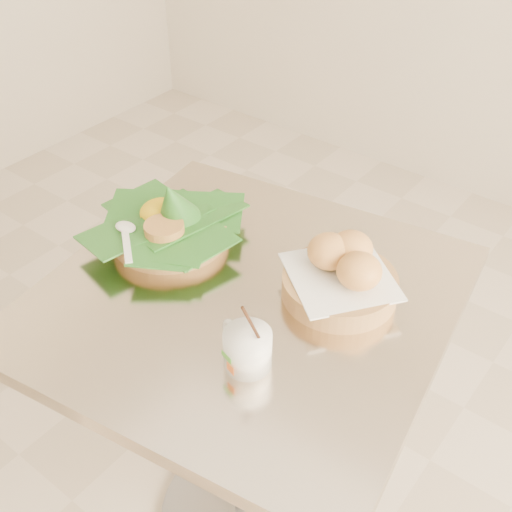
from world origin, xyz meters
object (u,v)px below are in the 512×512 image
Objects in this scene: cafe_table at (248,376)px; coffee_mug at (247,347)px; bread_basket at (342,275)px; rice_basket at (169,222)px.

coffee_mug reaches higher than cafe_table.
rice_basket is at bearing -169.12° from bread_basket.
coffee_mug is at bearing -26.93° from rice_basket.
bread_basket is 0.24m from coffee_mug.
rice_basket is 0.37m from coffee_mug.
rice_basket is 2.19× the size of coffee_mug.
cafe_table is 5.99× the size of coffee_mug.
coffee_mug is (0.10, -0.13, 0.26)m from cafe_table.
bread_basket is at bearing 38.62° from cafe_table.
coffee_mug is at bearing -51.42° from cafe_table.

